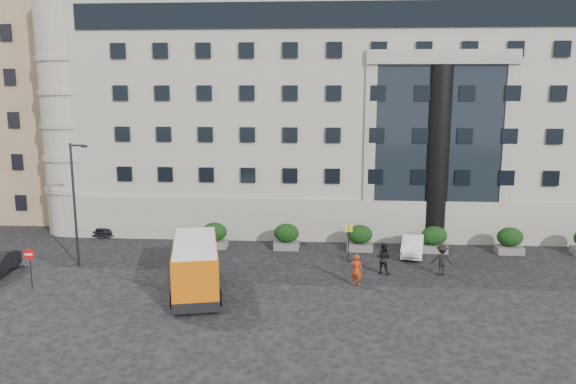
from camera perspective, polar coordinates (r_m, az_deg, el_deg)
name	(u,v)px	position (r m, az deg, el deg)	size (l,w,h in m)	color
ground	(257,286)	(33.20, -3.21, -9.55)	(120.00, 120.00, 0.00)	black
civic_building	(349,113)	(52.99, 6.19, 7.95)	(44.00, 24.00, 18.00)	#A5A092
entrance_column	(437,156)	(42.27, 14.89, 3.57)	(1.80, 1.80, 13.00)	black
apartment_near	(25,102)	(58.09, -25.13, 8.24)	(14.00, 14.00, 20.00)	#8C7251
apartment_far	(78,90)	(75.53, -20.58, 9.66)	(13.00, 13.00, 22.00)	#7A6147
hedge_a	(215,235)	(40.89, -7.46, -4.35)	(1.80, 1.26, 1.84)	#5A5A58
hedge_b	(287,236)	(40.20, -0.15, -4.52)	(1.80, 1.26, 1.84)	#5A5A58
hedge_c	(360,238)	(40.18, 7.29, -4.62)	(1.80, 1.26, 1.84)	#5A5A58
hedge_d	(434,239)	(40.83, 14.62, -4.64)	(1.80, 1.26, 1.84)	#5A5A58
hedge_e	(510,240)	(42.11, 21.61, -4.58)	(1.80, 1.26, 1.84)	#5A5A58
street_lamp	(75,200)	(38.11, -20.82, -0.77)	(1.16, 0.18, 8.00)	#262628
bus_stop_sign	(349,237)	(37.23, 6.18, -4.55)	(0.50, 0.08, 2.52)	#262628
no_entry_sign	(30,260)	(35.72, -24.77, -6.29)	(0.64, 0.16, 2.32)	#262628
minibus	(196,265)	(32.18, -9.38, -7.30)	(3.94, 7.39, 2.93)	#D05D09
red_truck	(146,202)	(51.48, -14.21, -0.98)	(2.45, 4.98, 2.64)	maroon
parked_car_c	(115,222)	(47.34, -17.14, -2.90)	(2.08, 5.12, 1.48)	black
parked_car_d	(139,219)	(48.23, -14.90, -2.64)	(2.17, 4.71, 1.31)	black
white_taxi	(413,245)	(39.87, 12.54, -5.29)	(1.43, 4.09, 1.35)	white
pedestrian_a	(356,270)	(33.21, 6.97, -7.88)	(0.69, 0.45, 1.89)	#AA3011
pedestrian_b	(383,258)	(35.51, 9.66, -6.64)	(0.96, 0.75, 1.98)	black
pedestrian_c	(442,260)	(36.04, 15.37, -6.65)	(1.25, 0.72, 1.94)	black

